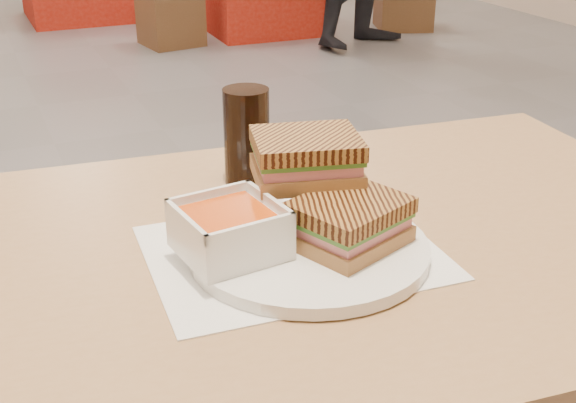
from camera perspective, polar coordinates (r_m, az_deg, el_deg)
name	(u,v)px	position (r m, az deg, el deg)	size (l,w,h in m)	color
main_table	(271,323)	(0.99, -1.26, -9.17)	(1.26, 0.80, 0.75)	#A2784F
tray_liner	(293,252)	(0.91, 0.34, -3.85)	(0.35, 0.28, 0.00)	white
plate	(309,249)	(0.90, 1.60, -3.58)	(0.29, 0.29, 0.02)	white
soup_bowl	(230,232)	(0.87, -4.42, -2.30)	(0.12, 0.12, 0.06)	white
panini_lower	(349,222)	(0.89, 4.66, -1.55)	(0.15, 0.14, 0.06)	#9B6B39
panini_upper	(306,158)	(0.93, 1.40, 3.32)	(0.15, 0.13, 0.06)	#9B6B39
cola_glass	(247,137)	(1.08, -3.13, 4.90)	(0.07, 0.07, 0.14)	black
bg_chair_1l	(170,15)	(5.31, -8.88, 13.75)	(0.41, 0.41, 0.41)	brown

